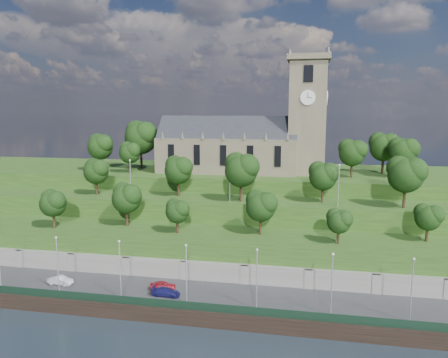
% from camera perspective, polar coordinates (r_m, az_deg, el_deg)
% --- Properties ---
extents(ground, '(320.00, 320.00, 0.00)m').
position_cam_1_polar(ground, '(63.26, -3.67, -18.63)').
color(ground, black).
rests_on(ground, ground).
extents(promenade, '(160.00, 12.00, 2.00)m').
position_cam_1_polar(promenade, '(68.05, -2.36, -15.60)').
color(promenade, '#2D2D30').
rests_on(promenade, ground).
extents(quay_wall, '(160.00, 0.50, 2.20)m').
position_cam_1_polar(quay_wall, '(62.71, -3.69, -17.76)').
color(quay_wall, black).
rests_on(quay_wall, ground).
extents(fence, '(160.00, 0.10, 1.20)m').
position_cam_1_polar(fence, '(62.62, -3.55, -16.27)').
color(fence, black).
rests_on(fence, promenade).
extents(retaining_wall, '(160.00, 2.10, 5.00)m').
position_cam_1_polar(retaining_wall, '(72.82, -1.26, -12.62)').
color(retaining_wall, slate).
rests_on(retaining_wall, ground).
extents(embankment_lower, '(160.00, 12.00, 8.00)m').
position_cam_1_polar(embankment_lower, '(77.84, -0.31, -10.00)').
color(embankment_lower, '#254517').
rests_on(embankment_lower, ground).
extents(embankment_upper, '(160.00, 10.00, 12.00)m').
position_cam_1_polar(embankment_upper, '(87.59, 1.10, -6.47)').
color(embankment_upper, '#254517').
rests_on(embankment_upper, ground).
extents(hilltop, '(160.00, 32.00, 15.00)m').
position_cam_1_polar(hilltop, '(107.43, 3.02, -2.77)').
color(hilltop, '#254517').
rests_on(hilltop, ground).
extents(church, '(38.60, 12.35, 27.60)m').
position_cam_1_polar(church, '(101.35, 3.22, 5.10)').
color(church, brown).
rests_on(church, hilltop).
extents(trees_lower, '(69.70, 9.10, 8.11)m').
position_cam_1_polar(trees_lower, '(76.54, -2.93, -3.43)').
color(trees_lower, black).
rests_on(trees_lower, embankment_lower).
extents(trees_upper, '(66.13, 8.92, 9.43)m').
position_cam_1_polar(trees_upper, '(83.47, 4.67, 1.08)').
color(trees_upper, black).
rests_on(trees_upper, embankment_upper).
extents(trees_hilltop, '(75.01, 15.56, 11.85)m').
position_cam_1_polar(trees_hilltop, '(101.64, 0.88, 4.63)').
color(trees_hilltop, black).
rests_on(trees_hilltop, hilltop).
extents(lamp_posts_promenade, '(60.36, 0.36, 8.77)m').
position_cam_1_polar(lamp_posts_promenade, '(63.08, -4.94, -11.75)').
color(lamp_posts_promenade, '#B2B2B7').
rests_on(lamp_posts_promenade, promenade).
extents(lamp_posts_upper, '(40.36, 0.36, 7.76)m').
position_cam_1_polar(lamp_posts_upper, '(82.49, 0.76, 0.03)').
color(lamp_posts_upper, '#B2B2B7').
rests_on(lamp_posts_upper, embankment_upper).
extents(car_left, '(4.18, 2.35, 1.34)m').
position_cam_1_polar(car_left, '(69.64, -8.01, -13.60)').
color(car_left, '#A71B29').
rests_on(car_left, promenade).
extents(car_middle, '(4.25, 1.87, 1.36)m').
position_cam_1_polar(car_middle, '(75.46, -20.58, -12.28)').
color(car_middle, '#A4A3A8').
rests_on(car_middle, promenade).
extents(car_right, '(4.37, 1.95, 1.25)m').
position_cam_1_polar(car_right, '(67.41, -7.60, -14.42)').
color(car_right, '#181752').
rests_on(car_right, promenade).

